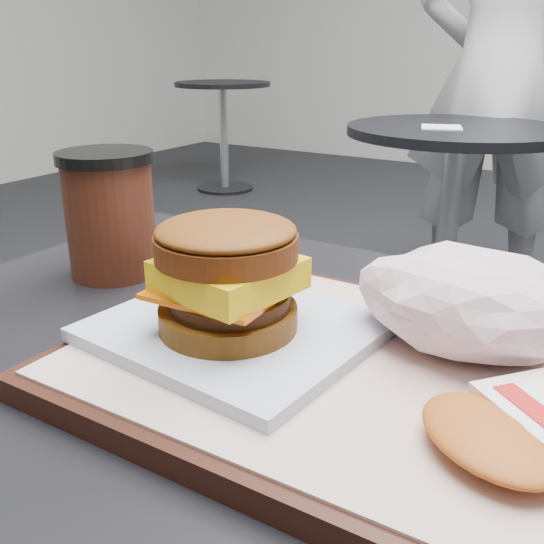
{
  "coord_description": "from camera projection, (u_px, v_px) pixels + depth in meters",
  "views": [
    {
      "loc": [
        0.17,
        -0.32,
        0.99
      ],
      "look_at": [
        -0.05,
        0.04,
        0.83
      ],
      "focal_mm": 40.0,
      "sensor_mm": 36.0,
      "label": 1
    }
  ],
  "objects": [
    {
      "name": "serving_tray",
      "position": [
        346.0,
        373.0,
        0.42
      ],
      "size": [
        0.38,
        0.28,
        0.02
      ],
      "color": "black",
      "rests_on": "customer_table"
    },
    {
      "name": "breakfast_sandwich",
      "position": [
        230.0,
        289.0,
        0.43
      ],
      "size": [
        0.21,
        0.19,
        0.09
      ],
      "color": "silver",
      "rests_on": "serving_tray"
    },
    {
      "name": "hash_brown",
      "position": [
        530.0,
        433.0,
        0.32
      ],
      "size": [
        0.14,
        0.13,
        0.02
      ],
      "color": "white",
      "rests_on": "serving_tray"
    },
    {
      "name": "crumpled_wrapper",
      "position": [
        470.0,
        300.0,
        0.42
      ],
      "size": [
        0.16,
        0.12,
        0.07
      ],
      "primitive_type": null,
      "color": "white",
      "rests_on": "serving_tray"
    },
    {
      "name": "coffee_cup",
      "position": [
        109.0,
        209.0,
        0.61
      ],
      "size": [
        0.09,
        0.09,
        0.13
      ],
      "color": "#421A0F",
      "rests_on": "customer_table"
    },
    {
      "name": "neighbor_table",
      "position": [
        452.0,
        188.0,
        1.98
      ],
      "size": [
        0.7,
        0.7,
        0.75
      ],
      "color": "black",
      "rests_on": "ground"
    },
    {
      "name": "napkin",
      "position": [
        441.0,
        127.0,
        1.87
      ],
      "size": [
        0.15,
        0.15,
        0.0
      ],
      "primitive_type": "cube",
      "rotation": [
        0.0,
        0.0,
        0.33
      ],
      "color": "white",
      "rests_on": "neighbor_table"
    },
    {
      "name": "patron",
      "position": [
        498.0,
        75.0,
        2.24
      ],
      "size": [
        0.75,
        0.62,
        1.77
      ],
      "primitive_type": "imported",
      "rotation": [
        0.0,
        0.0,
        3.48
      ],
      "color": "silver",
      "rests_on": "ground"
    },
    {
      "name": "bg_table_mid",
      "position": [
        223.0,
        110.0,
        4.22
      ],
      "size": [
        0.66,
        0.66,
        0.75
      ],
      "color": "black",
      "rests_on": "ground"
    }
  ]
}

